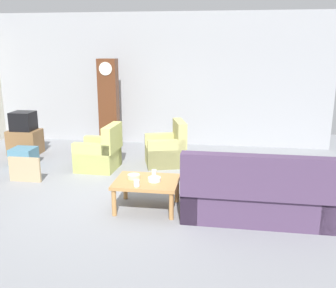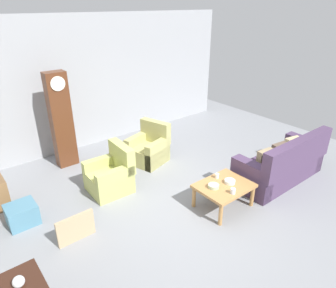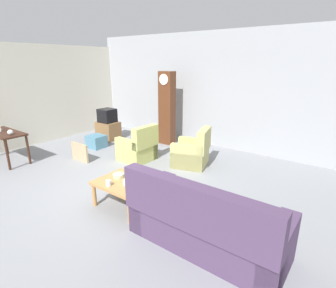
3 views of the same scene
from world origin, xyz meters
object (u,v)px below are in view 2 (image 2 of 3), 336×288
at_px(armchair_olive_far, 149,149).
at_px(storage_box_blue, 22,214).
at_px(cup_white_porcelain, 217,176).
at_px(glass_dome_cloche, 18,282).
at_px(cup_blue_rimmed, 233,191).
at_px(armchair_olive_near, 111,176).
at_px(framed_picture_leaning, 76,228).
at_px(grandfather_clock, 61,121).
at_px(bowl_shallow_green, 214,186).
at_px(bowl_white_stacked, 230,181).
at_px(coffee_table_wood, 224,188).
at_px(couch_floral, 282,165).

bearing_deg(armchair_olive_far, storage_box_blue, -170.85).
bearing_deg(cup_white_porcelain, armchair_olive_far, 93.11).
bearing_deg(glass_dome_cloche, cup_blue_rimmed, -0.10).
xyz_separation_m(armchair_olive_near, framed_picture_leaning, (-1.13, -0.92, -0.07)).
relative_size(armchair_olive_far, grandfather_clock, 0.46).
distance_m(framed_picture_leaning, glass_dome_cloche, 1.61).
relative_size(cup_white_porcelain, bowl_shallow_green, 0.46).
relative_size(armchair_olive_far, bowl_white_stacked, 5.06).
xyz_separation_m(coffee_table_wood, cup_white_porcelain, (0.07, 0.24, 0.11)).
distance_m(armchair_olive_far, bowl_shallow_green, 2.22).
distance_m(glass_dome_cloche, bowl_shallow_green, 3.28).
bearing_deg(couch_floral, glass_dome_cloche, -178.59).
relative_size(storage_box_blue, cup_white_porcelain, 5.29).
distance_m(armchair_olive_near, coffee_table_wood, 2.20).
distance_m(coffee_table_wood, framed_picture_leaning, 2.60).
distance_m(storage_box_blue, glass_dome_cloche, 2.21).
bearing_deg(bowl_white_stacked, grandfather_clock, 117.11).
relative_size(armchair_olive_near, cup_white_porcelain, 10.26).
xyz_separation_m(grandfather_clock, bowl_shallow_green, (1.38, -3.27, -0.59)).
height_order(armchair_olive_near, cup_white_porcelain, armchair_olive_near).
bearing_deg(coffee_table_wood, couch_floral, -4.92).
relative_size(armchair_olive_near, storage_box_blue, 1.94).
bearing_deg(framed_picture_leaning, couch_floral, -13.50).
height_order(couch_floral, cup_blue_rimmed, couch_floral).
distance_m(coffee_table_wood, bowl_shallow_green, 0.24).
distance_m(storage_box_blue, cup_white_porcelain, 3.45).
height_order(armchair_olive_near, storage_box_blue, armchair_olive_near).
distance_m(storage_box_blue, bowl_shallow_green, 3.29).
xyz_separation_m(couch_floral, cup_blue_rimmed, (-1.71, -0.13, 0.15)).
height_order(armchair_olive_far, cup_blue_rimmed, armchair_olive_far).
relative_size(glass_dome_cloche, cup_blue_rimmed, 1.28).
bearing_deg(couch_floral, armchair_olive_far, 124.62).
xyz_separation_m(couch_floral, bowl_shallow_green, (-1.84, 0.20, 0.13)).
relative_size(framed_picture_leaning, bowl_shallow_green, 3.08).
height_order(couch_floral, bowl_shallow_green, couch_floral).
relative_size(couch_floral, cup_white_porcelain, 23.52).
bearing_deg(glass_dome_cloche, storage_box_blue, 77.28).
height_order(armchair_olive_near, cup_blue_rimmed, armchair_olive_near).
relative_size(couch_floral, storage_box_blue, 4.44).
bearing_deg(couch_floral, storage_box_blue, 157.29).
distance_m(framed_picture_leaning, cup_blue_rimmed, 2.62).
distance_m(armchair_olive_far, grandfather_clock, 2.03).
relative_size(couch_floral, armchair_olive_far, 2.16).
relative_size(coffee_table_wood, glass_dome_cloche, 7.71).
bearing_deg(cup_white_porcelain, cup_blue_rimmed, -107.12).
bearing_deg(cup_white_porcelain, armchair_olive_near, 132.56).
xyz_separation_m(couch_floral, grandfather_clock, (-3.22, 3.48, 0.72)).
height_order(grandfather_clock, bowl_shallow_green, grandfather_clock).
bearing_deg(storage_box_blue, cup_white_porcelain, -26.82).
distance_m(couch_floral, cup_white_porcelain, 1.61).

